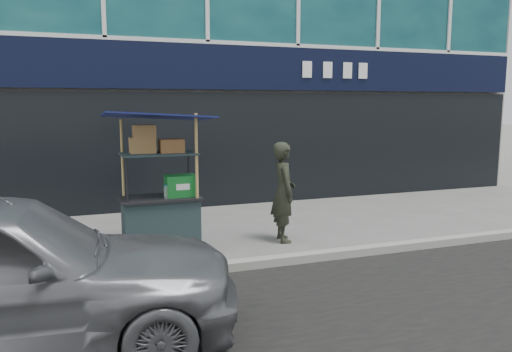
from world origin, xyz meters
name	(u,v)px	position (x,y,z in m)	size (l,w,h in m)	color
ground	(280,260)	(0.00, 0.00, 0.00)	(80.00, 80.00, 0.00)	#5F5F5B
curb	(286,260)	(0.00, -0.20, 0.06)	(80.00, 0.18, 0.12)	gray
vendor_cart	(161,202)	(-1.46, 1.06, 0.73)	(1.54, 1.09, 2.07)	#1B2C2E
vendor_man	(283,192)	(0.42, 0.90, 0.79)	(0.57, 0.38, 1.58)	black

